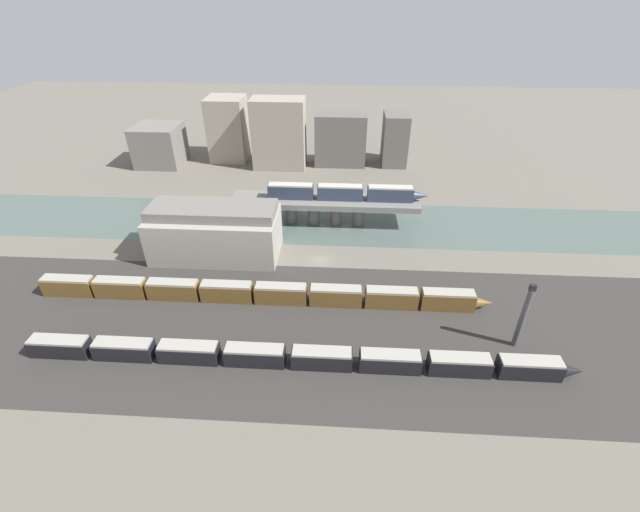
{
  "coord_description": "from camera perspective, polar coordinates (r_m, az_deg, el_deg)",
  "views": [
    {
      "loc": [
        4.97,
        -84.76,
        56.39
      ],
      "look_at": [
        0.0,
        -2.6,
        2.86
      ],
      "focal_mm": 24.0,
      "sensor_mm": 36.0,
      "label": 1
    }
  ],
  "objects": [
    {
      "name": "river_water",
      "position": [
        118.02,
        0.63,
        4.5
      ],
      "size": [
        320.0,
        24.43,
        0.01
      ],
      "primitive_type": "cube",
      "color": "#4C5B56",
      "rests_on": "ground"
    },
    {
      "name": "city_block_center",
      "position": [
        153.09,
        -5.49,
        15.92
      ],
      "size": [
        17.91,
        10.32,
        23.39
      ],
      "primitive_type": "cube",
      "color": "gray",
      "rests_on": "ground"
    },
    {
      "name": "city_block_far_right",
      "position": [
        158.45,
        9.95,
        15.1
      ],
      "size": [
        8.53,
        12.25,
        17.68
      ],
      "primitive_type": "cube",
      "color": "#605B56",
      "rests_on": "ground"
    },
    {
      "name": "city_block_left",
      "position": [
        163.6,
        -12.14,
        16.23
      ],
      "size": [
        12.88,
        12.95,
        22.01
      ],
      "primitive_type": "cube",
      "color": "gray",
      "rests_on": "ground"
    },
    {
      "name": "ground_plane",
      "position": [
        101.93,
        0.09,
        -0.55
      ],
      "size": [
        400.0,
        400.0,
        0.0
      ],
      "primitive_type": "plane",
      "color": "#666056"
    },
    {
      "name": "train_yard_near",
      "position": [
        75.61,
        -3.19,
        -13.31
      ],
      "size": [
        95.37,
        2.97,
        3.55
      ],
      "color": "black",
      "rests_on": "ground"
    },
    {
      "name": "warehouse_building",
      "position": [
        104.42,
        -13.79,
        3.21
      ],
      "size": [
        29.79,
        14.28,
        12.79
      ],
      "color": "#9E998E",
      "rests_on": "ground"
    },
    {
      "name": "bridge",
      "position": [
        115.51,
        0.65,
        6.88
      ],
      "size": [
        50.03,
        8.87,
        7.14
      ],
      "color": "slate",
      "rests_on": "ground"
    },
    {
      "name": "train_yard_mid",
      "position": [
        89.17,
        -8.13,
        -4.89
      ],
      "size": [
        93.27,
        2.84,
        4.18
      ],
      "color": "brown",
      "rests_on": "ground"
    },
    {
      "name": "city_block_far_left",
      "position": [
        166.47,
        -20.61,
        13.68
      ],
      "size": [
        15.44,
        15.03,
        13.71
      ],
      "primitive_type": "cube",
      "color": "slate",
      "rests_on": "ground"
    },
    {
      "name": "city_block_right",
      "position": [
        155.32,
        2.74,
        15.2
      ],
      "size": [
        17.7,
        8.62,
        17.82
      ],
      "primitive_type": "cube",
      "color": "#605B56",
      "rests_on": "ground"
    },
    {
      "name": "train_on_bridge",
      "position": [
        113.85,
        3.38,
        8.44
      ],
      "size": [
        42.33,
        2.82,
        4.0
      ],
      "color": "#2D384C",
      "rests_on": "bridge"
    },
    {
      "name": "signal_tower",
      "position": [
        83.52,
        25.43,
        -7.35
      ],
      "size": [
        1.02,
        1.02,
        13.66
      ],
      "color": "#4C4C51",
      "rests_on": "ground"
    },
    {
      "name": "railbed_yard",
      "position": [
        83.04,
        -0.91,
        -9.73
      ],
      "size": [
        280.0,
        42.0,
        0.01
      ],
      "primitive_type": "cube",
      "color": "#33302D",
      "rests_on": "ground"
    }
  ]
}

